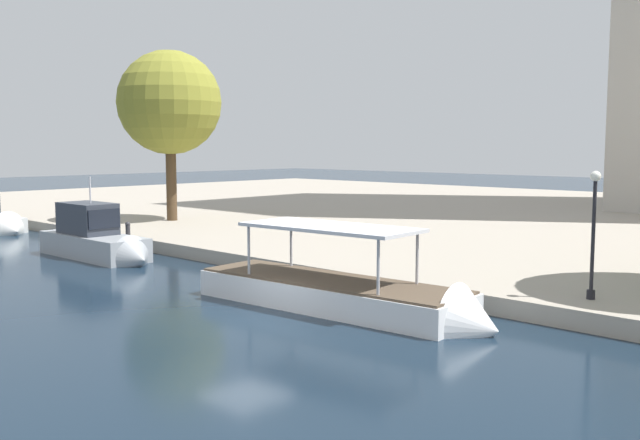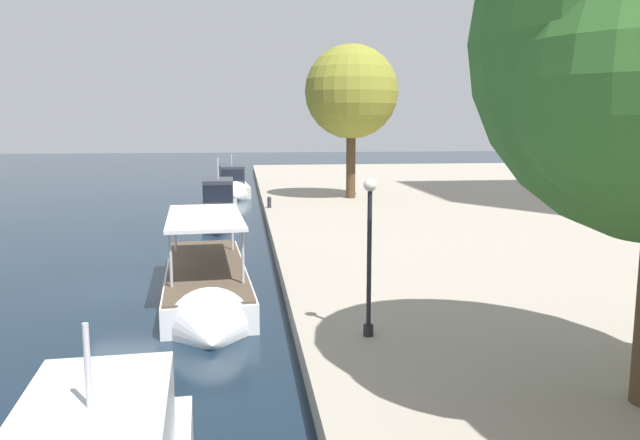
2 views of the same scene
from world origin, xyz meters
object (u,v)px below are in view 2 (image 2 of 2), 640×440
at_px(motor_yacht_0, 233,187).
at_px(tree_2, 353,92).
at_px(lamp_post, 369,250).
at_px(motor_yacht_1, 219,213).
at_px(mooring_bollard_1, 269,202).
at_px(tour_boat_2, 207,290).

height_order(motor_yacht_0, tree_2, tree_2).
height_order(motor_yacht_0, lamp_post, lamp_post).
xyz_separation_m(motor_yacht_1, mooring_bollard_1, (-2.51, 3.20, 0.32)).
bearing_deg(tree_2, mooring_bollard_1, -52.69).
distance_m(motor_yacht_0, tour_boat_2, 32.99).
bearing_deg(lamp_post, mooring_bollard_1, -176.64).
bearing_deg(tree_2, motor_yacht_0, -135.58).
relative_size(motor_yacht_0, motor_yacht_1, 1.22).
bearing_deg(motor_yacht_1, motor_yacht_0, 177.14).
height_order(motor_yacht_1, lamp_post, lamp_post).
relative_size(mooring_bollard_1, lamp_post, 0.18).
xyz_separation_m(motor_yacht_0, mooring_bollard_1, (13.96, 2.59, 0.40)).
bearing_deg(tree_2, lamp_post, -9.15).
xyz_separation_m(motor_yacht_1, lamp_post, (22.81, 4.69, 2.20)).
relative_size(lamp_post, tree_2, 0.37).
bearing_deg(motor_yacht_1, mooring_bollard_1, 127.39).
relative_size(motor_yacht_1, tree_2, 0.72).
height_order(motor_yacht_1, tour_boat_2, motor_yacht_1).
relative_size(motor_yacht_0, mooring_bollard_1, 12.90).
height_order(motor_yacht_1, tree_2, tree_2).
bearing_deg(lamp_post, tree_2, 170.85).
bearing_deg(motor_yacht_0, mooring_bollard_1, 6.02).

